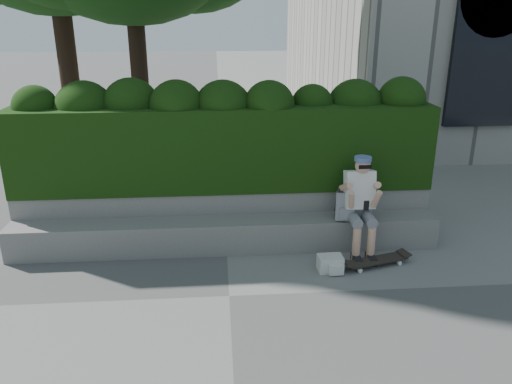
{
  "coord_description": "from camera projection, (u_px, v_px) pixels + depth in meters",
  "views": [
    {
      "loc": [
        -0.09,
        -5.18,
        3.19
      ],
      "look_at": [
        0.4,
        1.0,
        0.95
      ],
      "focal_mm": 35.0,
      "sensor_mm": 36.0,
      "label": 1
    }
  ],
  "objects": [
    {
      "name": "ground",
      "position": [
        229.0,
        296.0,
        5.95
      ],
      "size": [
        80.0,
        80.0,
        0.0
      ],
      "primitive_type": "plane",
      "color": "slate",
      "rests_on": "ground"
    },
    {
      "name": "bench_ledge",
      "position": [
        226.0,
        235.0,
        7.04
      ],
      "size": [
        6.0,
        0.45,
        0.45
      ],
      "primitive_type": "cube",
      "color": "gray",
      "rests_on": "ground"
    },
    {
      "name": "planter_wall",
      "position": [
        226.0,
        212.0,
        7.44
      ],
      "size": [
        6.0,
        0.5,
        0.75
      ],
      "primitive_type": "cube",
      "color": "gray",
      "rests_on": "ground"
    },
    {
      "name": "hedge",
      "position": [
        224.0,
        145.0,
        7.32
      ],
      "size": [
        6.0,
        1.0,
        1.2
      ],
      "primitive_type": "cube",
      "color": "black",
      "rests_on": "planter_wall"
    },
    {
      "name": "person",
      "position": [
        360.0,
        201.0,
        6.83
      ],
      "size": [
        0.4,
        0.76,
        1.38
      ],
      "color": "slate",
      "rests_on": "ground"
    },
    {
      "name": "skateboard",
      "position": [
        376.0,
        261.0,
        6.64
      ],
      "size": [
        0.89,
        0.44,
        0.09
      ],
      "rotation": [
        0.0,
        0.0,
        0.28
      ],
      "color": "black",
      "rests_on": "ground"
    },
    {
      "name": "backpack_plaid",
      "position": [
        345.0,
        207.0,
        6.93
      ],
      "size": [
        0.29,
        0.2,
        0.39
      ],
      "primitive_type": "cube",
      "rotation": [
        0.0,
        0.0,
        -0.21
      ],
      "color": "#A8A8AD",
      "rests_on": "bench_ledge"
    },
    {
      "name": "backpack_ground",
      "position": [
        330.0,
        263.0,
        6.51
      ],
      "size": [
        0.33,
        0.24,
        0.21
      ],
      "primitive_type": "cube",
      "rotation": [
        0.0,
        0.0,
        0.04
      ],
      "color": "silver",
      "rests_on": "ground"
    }
  ]
}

